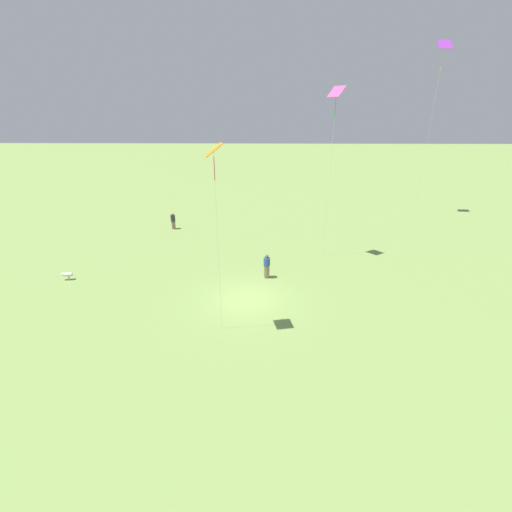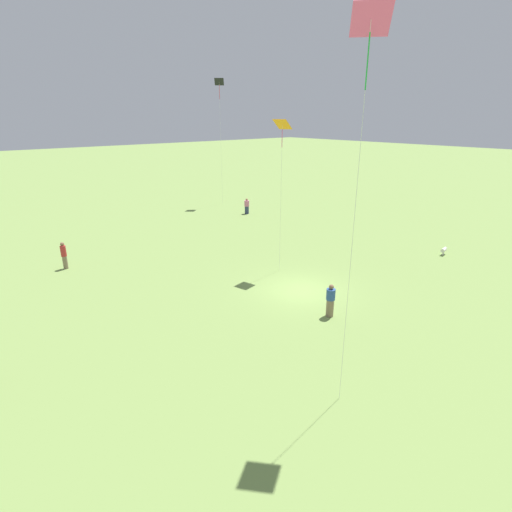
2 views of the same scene
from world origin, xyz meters
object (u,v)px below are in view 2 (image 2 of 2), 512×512
Objects in this scene: person_2 at (330,301)px; person_1 at (247,206)px; kite_0 at (219,87)px; person_0 at (64,255)px; kite_3 at (282,130)px; kite_2 at (370,37)px; dog_0 at (444,250)px.

person_1 is at bearing -33.83° from person_2.
kite_0 is at bearing 26.26° from person_1.
person_0 is at bearing 110.87° from kite_0.
person_0 is 1.14× the size of person_1.
kite_3 is (6.10, -2.39, 7.83)m from person_2.
person_1 is 12.72m from kite_0.
person_0 is 15.93m from kite_3.
kite_2 is 1.31× the size of kite_3.
kite_2 is 12.71m from kite_3.
kite_3 is at bearing 148.37° from kite_0.
person_2 is at bearing 23.27° from person_0.
dog_0 is at bearing -83.75° from kite_3.
kite_0 is 21.53m from kite_3.
kite_3 is 12.86× the size of dog_0.
person_2 is 2.36× the size of dog_0.
person_0 is 0.19× the size of kite_3.
kite_0 is (25.16, -11.77, 11.34)m from person_2.
kite_3 reaches higher than person_2.
kite_2 is at bearing -176.34° from person_1.
person_1 is at bearing 179.67° from dog_0.
person_2 is at bearing 149.50° from kite_0.
person_0 is 26.02m from dog_0.
kite_2 is (-4.20, 4.55, 10.52)m from person_2.
dog_0 is (-24.51, -1.70, -11.80)m from kite_0.
person_0 is at bearing 80.42° from kite_3.
person_2 is 13.49m from dog_0.
kite_0 reaches higher than person_1.
kite_3 is 14.87m from dog_0.
kite_2 is at bearing 5.83° from person_0.
dog_0 is at bearing -70.94° from kite_2.
dog_0 is (0.66, -13.47, -0.46)m from person_2.
person_0 is 24.71m from kite_0.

